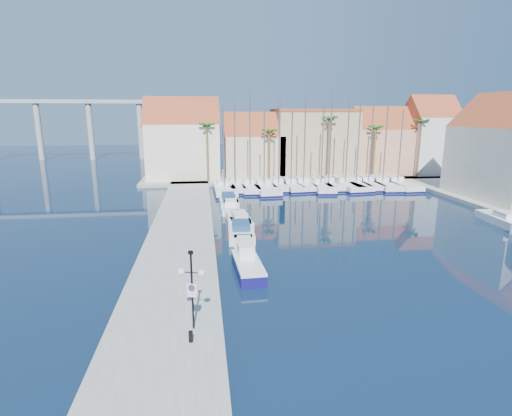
{
  "coord_description": "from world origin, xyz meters",
  "views": [
    {
      "loc": [
        -6.77,
        -22.45,
        11.29
      ],
      "look_at": [
        -2.18,
        12.0,
        3.0
      ],
      "focal_mm": 28.0,
      "sensor_mm": 36.0,
      "label": 1
    }
  ],
  "objects": [
    {
      "name": "sailboat_5",
      "position": [
        6.27,
        36.24,
        0.6
      ],
      "size": [
        2.93,
        8.75,
        11.6
      ],
      "rotation": [
        0.0,
        0.0,
        0.08
      ],
      "color": "white",
      "rests_on": "ground"
    },
    {
      "name": "sailboat_10",
      "position": [
        16.54,
        36.12,
        0.6
      ],
      "size": [
        3.1,
        10.26,
        13.76
      ],
      "rotation": [
        0.0,
        0.0,
        -0.04
      ],
      "color": "white",
      "rests_on": "ground"
    },
    {
      "name": "shore_north",
      "position": [
        10.0,
        48.0,
        0.25
      ],
      "size": [
        54.0,
        16.0,
        0.5
      ],
      "primitive_type": "cube",
      "color": "gray",
      "rests_on": "ground"
    },
    {
      "name": "motorboat_east_1",
      "position": [
        23.99,
        14.06,
        0.51
      ],
      "size": [
        2.3,
        6.19,
        1.4
      ],
      "rotation": [
        0.0,
        0.0,
        -0.06
      ],
      "color": "white",
      "rests_on": "ground"
    },
    {
      "name": "motorboat_west_1",
      "position": [
        -3.41,
        13.86,
        0.51
      ],
      "size": [
        2.68,
        7.33,
        1.4
      ],
      "rotation": [
        0.0,
        0.0,
        -0.05
      ],
      "color": "white",
      "rests_on": "ground"
    },
    {
      "name": "motorboat_west_4",
      "position": [
        -3.71,
        27.7,
        0.51
      ],
      "size": [
        2.33,
        7.1,
        1.4
      ],
      "rotation": [
        0.0,
        0.0,
        0.01
      ],
      "color": "white",
      "rests_on": "ground"
    },
    {
      "name": "lamp_post",
      "position": [
        -7.51,
        -3.66,
        3.28
      ],
      "size": [
        1.39,
        0.69,
        4.23
      ],
      "rotation": [
        0.0,
        0.0,
        -0.29
      ],
      "color": "black",
      "rests_on": "quay_west"
    },
    {
      "name": "viaduct",
      "position": [
        -39.07,
        82.0,
        10.25
      ],
      "size": [
        48.0,
        2.2,
        14.45
      ],
      "color": "#9E9E99",
      "rests_on": "ground"
    },
    {
      "name": "building_0",
      "position": [
        -10.0,
        47.0,
        6.52
      ],
      "size": [
        12.3,
        9.0,
        13.5
      ],
      "color": "beige",
      "rests_on": "shore_north"
    },
    {
      "name": "sailboat_0",
      "position": [
        -3.79,
        35.35,
        0.56
      ],
      "size": [
        3.24,
        11.46,
        12.32
      ],
      "rotation": [
        0.0,
        0.0,
        0.02
      ],
      "color": "white",
      "rests_on": "ground"
    },
    {
      "name": "sailboat_1",
      "position": [
        -2.14,
        36.38,
        0.63
      ],
      "size": [
        2.85,
        8.51,
        13.26
      ],
      "rotation": [
        0.0,
        0.0,
        0.08
      ],
      "color": "white",
      "rests_on": "ground"
    },
    {
      "name": "fishing_boat",
      "position": [
        -3.79,
        4.44,
        0.62
      ],
      "size": [
        2.01,
        5.37,
        1.85
      ],
      "rotation": [
        0.0,
        0.0,
        0.05
      ],
      "color": "#130F58",
      "rests_on": "ground"
    },
    {
      "name": "sailboat_3",
      "position": [
        2.06,
        35.67,
        0.56
      ],
      "size": [
        3.71,
        11.93,
        12.08
      ],
      "rotation": [
        0.0,
        0.0,
        0.05
      ],
      "color": "white",
      "rests_on": "ground"
    },
    {
      "name": "sailboat_2",
      "position": [
        0.09,
        36.05,
        0.62
      ],
      "size": [
        2.78,
        9.57,
        14.05
      ],
      "rotation": [
        0.0,
        0.0,
        -0.03
      ],
      "color": "white",
      "rests_on": "ground"
    },
    {
      "name": "motorboat_west_3",
      "position": [
        -3.63,
        23.57,
        0.51
      ],
      "size": [
        2.37,
        6.08,
        1.4
      ],
      "rotation": [
        0.0,
        0.0,
        -0.08
      ],
      "color": "white",
      "rests_on": "ground"
    },
    {
      "name": "building_4",
      "position": [
        34.0,
        46.0,
        6.97
      ],
      "size": [
        8.3,
        8.0,
        14.0
      ],
      "color": "silver",
      "rests_on": "shore_north"
    },
    {
      "name": "sailboat_8",
      "position": [
        12.33,
        36.66,
        0.62
      ],
      "size": [
        2.66,
        9.54,
        14.3
      ],
      "rotation": [
        0.0,
        0.0,
        0.01
      ],
      "color": "white",
      "rests_on": "ground"
    },
    {
      "name": "palm_0",
      "position": [
        -6.0,
        42.0,
        9.08
      ],
      "size": [
        2.6,
        2.6,
        10.15
      ],
      "color": "brown",
      "rests_on": "shore_north"
    },
    {
      "name": "sailboat_6",
      "position": [
        8.34,
        36.63,
        0.63
      ],
      "size": [
        2.74,
        9.05,
        14.02
      ],
      "rotation": [
        0.0,
        0.0,
        0.04
      ],
      "color": "white",
      "rests_on": "ground"
    },
    {
      "name": "sailboat_13",
      "position": [
        23.12,
        35.95,
        0.56
      ],
      "size": [
        3.41,
        11.78,
        11.86
      ],
      "rotation": [
        0.0,
        0.0,
        0.03
      ],
      "color": "white",
      "rests_on": "ground"
    },
    {
      "name": "motorboat_west_0",
      "position": [
        -3.62,
        8.75,
        0.51
      ],
      "size": [
        1.98,
        5.14,
        1.4
      ],
      "rotation": [
        0.0,
        0.0,
        -0.07
      ],
      "color": "white",
      "rests_on": "ground"
    },
    {
      "name": "sailboat_4",
      "position": [
        4.54,
        36.65,
        0.64
      ],
      "size": [
        2.76,
        8.36,
        13.5
      ],
      "rotation": [
        0.0,
        0.0,
        -0.07
      ],
      "color": "white",
      "rests_on": "ground"
    },
    {
      "name": "sailboat_11",
      "position": [
        18.7,
        36.42,
        0.58
      ],
      "size": [
        3.38,
        10.1,
        12.41
      ],
      "rotation": [
        0.0,
        0.0,
        -0.08
      ],
      "color": "white",
      "rests_on": "ground"
    },
    {
      "name": "bollard",
      "position": [
        -7.62,
        -4.9,
        0.78
      ],
      "size": [
        0.22,
        0.22,
        0.55
      ],
      "primitive_type": "cylinder",
      "color": "black",
      "rests_on": "quay_west"
    },
    {
      "name": "palm_3",
      "position": [
        22.0,
        42.0,
        8.61
      ],
      "size": [
        2.6,
        2.6,
        9.65
      ],
      "color": "brown",
      "rests_on": "shore_north"
    },
    {
      "name": "building_1",
      "position": [
        2.0,
        47.0,
        5.3
      ],
      "size": [
        10.3,
        8.0,
        11.0
      ],
      "color": "#C9B78D",
      "rests_on": "shore_north"
    },
    {
      "name": "motorboat_west_2",
      "position": [
        -3.25,
        17.61,
        0.51
      ],
      "size": [
        2.53,
        6.43,
        1.4
      ],
      "rotation": [
        0.0,
        0.0,
        0.08
      ],
      "color": "white",
      "rests_on": "ground"
    },
    {
      "name": "sailboat_7",
      "position": [
        10.79,
        35.5,
        0.58
      ],
      "size": [
        3.56,
        10.61,
        12.27
      ],
      "rotation": [
        0.0,
        0.0,
        -0.08
      ],
      "color": "white",
      "rests_on": "ground"
    },
    {
      "name": "sailboat_9",
      "position": [
        14.71,
        36.08,
        0.6
      ],
      "size": [
        3.74,
        10.88,
        14.21
      ],
      "rotation": [
        0.0,
        0.0,
        0.09
      ],
      "color": "white",
      "rests_on": "ground"
    },
    {
      "name": "building_2",
      "position": [
        13.0,
        48.0,
        6.26
      ],
      "size": [
        14.2,
        10.2,
        11.5
      ],
      "color": "tan",
      "rests_on": "shore_north"
    },
    {
      "name": "building_6",
      "position": [
        32.0,
        24.0,
        6.52
      ],
      "size": [
        9.0,
        14.3,
        13.5
      ],
      "color": "beige",
      "rests_on": "shore_east"
    },
    {
      "name": "quay_west",
      "position": [
        -9.0,
        13.5,
        0.25
      ],
      "size": [
        6.0,
        77.0,
        0.5
      ],
      "primitive_type": "cube",
      "color": "gray",
      "rests_on": "ground"
    },
    {
      "name": "ground",
      "position": [
        0.0,
        0.0,
        0.0
      ],
      "size": [
        260.0,
        260.0,
        0.0
      ],
      "primitive_type": "plane",
      "color": "#081D30",
      "rests_on": "ground"
    },
    {
      "name": "palm_2",
      "position": [
        14.0,
        42.0,
        10.02
      ],
      "size": [
        2.6,
        2.6,
        11.15
      ],
      "color": "brown",
      "rests_on": "shore_north"
    },
    {
      "name": "sailboat_12",
      "position": [
        20.77,
        36.03,
        0.59
      ],
      "size": [
        3.65,
        11.41,
        14.62
      ],
      "rotation": [
        0.0,
        0.0,
        -0.06
      ],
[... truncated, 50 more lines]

